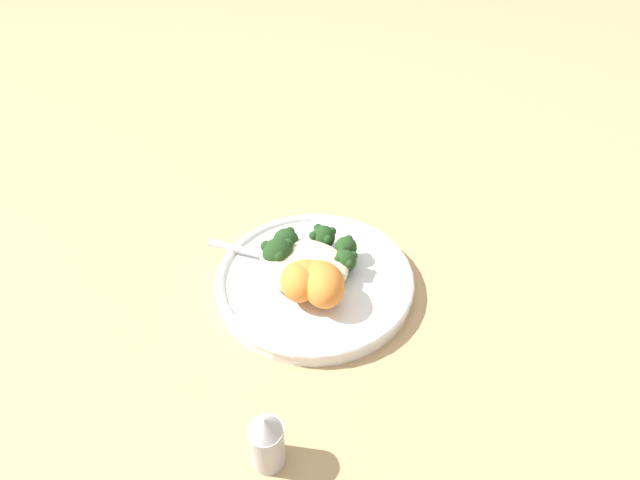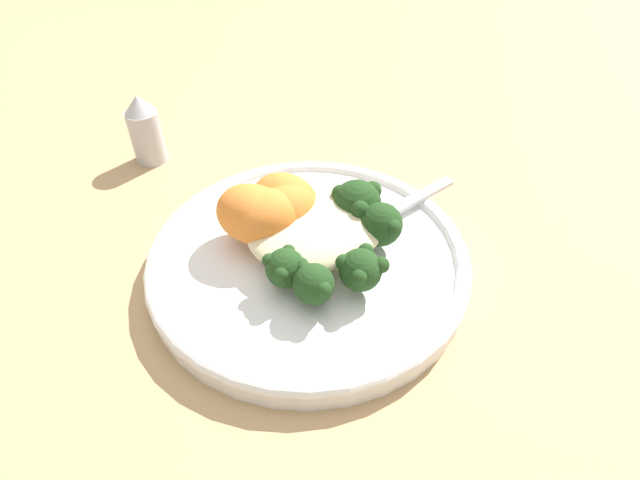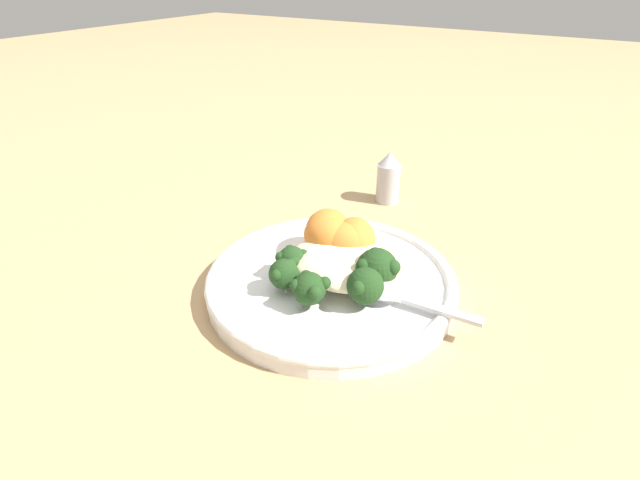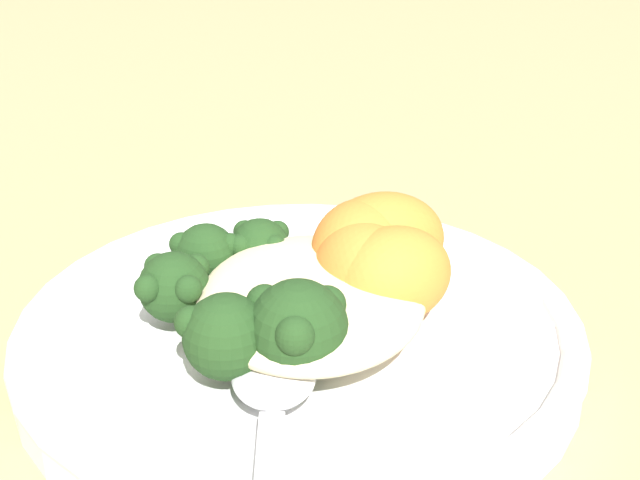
{
  "view_description": "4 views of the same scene",
  "coord_description": "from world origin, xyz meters",
  "px_view_note": "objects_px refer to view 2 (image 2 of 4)",
  "views": [
    {
      "loc": [
        0.18,
        -0.39,
        0.45
      ],
      "look_at": [
        0.02,
        0.03,
        0.06
      ],
      "focal_mm": 28.0,
      "sensor_mm": 36.0,
      "label": 1
    },
    {
      "loc": [
        0.17,
        0.24,
        0.28
      ],
      "look_at": [
        0.02,
        0.02,
        0.04
      ],
      "focal_mm": 28.0,
      "sensor_mm": 36.0,
      "label": 2
    },
    {
      "loc": [
        -0.18,
        0.36,
        0.29
      ],
      "look_at": [
        0.04,
        0.01,
        0.05
      ],
      "focal_mm": 28.0,
      "sensor_mm": 36.0,
      "label": 3
    },
    {
      "loc": [
        -0.31,
        -0.01,
        0.21
      ],
      "look_at": [
        0.04,
        0.0,
        0.05
      ],
      "focal_mm": 50.0,
      "sensor_mm": 36.0,
      "label": 4
    }
  ],
  "objects_px": {
    "quinoa_mound": "(317,225)",
    "sweet_potato_chunk_0": "(284,199)",
    "broccoli_stalk_3": "(354,227)",
    "sweet_potato_chunk_2": "(253,214)",
    "sweet_potato_chunk_3": "(286,209)",
    "salt_shaker": "(145,130)",
    "broccoli_stalk_2": "(335,257)",
    "broccoli_stalk_0": "(287,259)",
    "plate": "(309,258)",
    "sweet_potato_chunk_1": "(267,217)",
    "broccoli_stalk_4": "(345,209)",
    "broccoli_stalk_1": "(308,272)",
    "spoon": "(380,216)"
  },
  "relations": [
    {
      "from": "sweet_potato_chunk_3",
      "to": "plate",
      "type": "bearing_deg",
      "value": 92.97
    },
    {
      "from": "spoon",
      "to": "broccoli_stalk_0",
      "type": "bearing_deg",
      "value": -179.06
    },
    {
      "from": "spoon",
      "to": "salt_shaker",
      "type": "bearing_deg",
      "value": 112.56
    },
    {
      "from": "broccoli_stalk_3",
      "to": "broccoli_stalk_4",
      "type": "bearing_deg",
      "value": 108.52
    },
    {
      "from": "broccoli_stalk_1",
      "to": "broccoli_stalk_4",
      "type": "bearing_deg",
      "value": 138.47
    },
    {
      "from": "quinoa_mound",
      "to": "broccoli_stalk_2",
      "type": "bearing_deg",
      "value": 75.83
    },
    {
      "from": "plate",
      "to": "sweet_potato_chunk_1",
      "type": "bearing_deg",
      "value": -54.61
    },
    {
      "from": "plate",
      "to": "quinoa_mound",
      "type": "relative_size",
      "value": 2.21
    },
    {
      "from": "plate",
      "to": "broccoli_stalk_0",
      "type": "bearing_deg",
      "value": 24.25
    },
    {
      "from": "sweet_potato_chunk_1",
      "to": "spoon",
      "type": "height_order",
      "value": "sweet_potato_chunk_1"
    },
    {
      "from": "broccoli_stalk_2",
      "to": "sweet_potato_chunk_1",
      "type": "relative_size",
      "value": 2.07
    },
    {
      "from": "sweet_potato_chunk_3",
      "to": "spoon",
      "type": "xyz_separation_m",
      "value": [
        -0.07,
        0.03,
        -0.02
      ]
    },
    {
      "from": "broccoli_stalk_1",
      "to": "spoon",
      "type": "xyz_separation_m",
      "value": [
        -0.09,
        -0.02,
        -0.01
      ]
    },
    {
      "from": "broccoli_stalk_0",
      "to": "sweet_potato_chunk_2",
      "type": "distance_m",
      "value": 0.05
    },
    {
      "from": "broccoli_stalk_2",
      "to": "sweet_potato_chunk_3",
      "type": "height_order",
      "value": "sweet_potato_chunk_3"
    },
    {
      "from": "quinoa_mound",
      "to": "salt_shaker",
      "type": "relative_size",
      "value": 1.59
    },
    {
      "from": "broccoli_stalk_0",
      "to": "salt_shaker",
      "type": "bearing_deg",
      "value": -139.22
    },
    {
      "from": "sweet_potato_chunk_3",
      "to": "sweet_potato_chunk_1",
      "type": "bearing_deg",
      "value": 2.74
    },
    {
      "from": "sweet_potato_chunk_1",
      "to": "sweet_potato_chunk_2",
      "type": "relative_size",
      "value": 0.95
    },
    {
      "from": "sweet_potato_chunk_1",
      "to": "broccoli_stalk_4",
      "type": "bearing_deg",
      "value": 158.78
    },
    {
      "from": "quinoa_mound",
      "to": "sweet_potato_chunk_3",
      "type": "height_order",
      "value": "sweet_potato_chunk_3"
    },
    {
      "from": "quinoa_mound",
      "to": "broccoli_stalk_1",
      "type": "height_order",
      "value": "broccoli_stalk_1"
    },
    {
      "from": "plate",
      "to": "sweet_potato_chunk_0",
      "type": "bearing_deg",
      "value": -95.64
    },
    {
      "from": "broccoli_stalk_3",
      "to": "salt_shaker",
      "type": "height_order",
      "value": "salt_shaker"
    },
    {
      "from": "sweet_potato_chunk_0",
      "to": "salt_shaker",
      "type": "relative_size",
      "value": 0.76
    },
    {
      "from": "quinoa_mound",
      "to": "sweet_potato_chunk_0",
      "type": "xyz_separation_m",
      "value": [
        0.01,
        -0.03,
        0.01
      ]
    },
    {
      "from": "quinoa_mound",
      "to": "sweet_potato_chunk_1",
      "type": "bearing_deg",
      "value": -33.96
    },
    {
      "from": "broccoli_stalk_4",
      "to": "sweet_potato_chunk_1",
      "type": "xyz_separation_m",
      "value": [
        0.06,
        -0.02,
        0.0
      ]
    },
    {
      "from": "broccoli_stalk_1",
      "to": "spoon",
      "type": "bearing_deg",
      "value": 123.75
    },
    {
      "from": "sweet_potato_chunk_1",
      "to": "sweet_potato_chunk_2",
      "type": "bearing_deg",
      "value": -52.49
    },
    {
      "from": "broccoli_stalk_2",
      "to": "broccoli_stalk_3",
      "type": "relative_size",
      "value": 1.19
    },
    {
      "from": "broccoli_stalk_0",
      "to": "sweet_potato_chunk_2",
      "type": "height_order",
      "value": "sweet_potato_chunk_2"
    },
    {
      "from": "broccoli_stalk_0",
      "to": "sweet_potato_chunk_3",
      "type": "xyz_separation_m",
      "value": [
        -0.02,
        -0.04,
        0.01
      ]
    },
    {
      "from": "sweet_potato_chunk_3",
      "to": "salt_shaker",
      "type": "xyz_separation_m",
      "value": [
        0.04,
        -0.19,
        -0.01
      ]
    },
    {
      "from": "salt_shaker",
      "to": "sweet_potato_chunk_3",
      "type": "bearing_deg",
      "value": 102.19
    },
    {
      "from": "quinoa_mound",
      "to": "sweet_potato_chunk_0",
      "type": "distance_m",
      "value": 0.03
    },
    {
      "from": "broccoli_stalk_2",
      "to": "broccoli_stalk_4",
      "type": "bearing_deg",
      "value": 122.39
    },
    {
      "from": "plate",
      "to": "sweet_potato_chunk_1",
      "type": "distance_m",
      "value": 0.05
    },
    {
      "from": "sweet_potato_chunk_0",
      "to": "sweet_potato_chunk_1",
      "type": "relative_size",
      "value": 0.95
    },
    {
      "from": "broccoli_stalk_2",
      "to": "broccoli_stalk_3",
      "type": "height_order",
      "value": "broccoli_stalk_3"
    },
    {
      "from": "sweet_potato_chunk_3",
      "to": "broccoli_stalk_4",
      "type": "bearing_deg",
      "value": 149.71
    },
    {
      "from": "quinoa_mound",
      "to": "sweet_potato_chunk_0",
      "type": "height_order",
      "value": "sweet_potato_chunk_0"
    },
    {
      "from": "broccoli_stalk_2",
      "to": "spoon",
      "type": "height_order",
      "value": "broccoli_stalk_2"
    },
    {
      "from": "quinoa_mound",
      "to": "broccoli_stalk_1",
      "type": "distance_m",
      "value": 0.05
    },
    {
      "from": "spoon",
      "to": "broccoli_stalk_1",
      "type": "bearing_deg",
      "value": -166.91
    },
    {
      "from": "broccoli_stalk_1",
      "to": "broccoli_stalk_0",
      "type": "bearing_deg",
      "value": -146.0
    },
    {
      "from": "broccoli_stalk_0",
      "to": "broccoli_stalk_2",
      "type": "height_order",
      "value": "broccoli_stalk_2"
    },
    {
      "from": "broccoli_stalk_0",
      "to": "spoon",
      "type": "relative_size",
      "value": 0.59
    },
    {
      "from": "broccoli_stalk_2",
      "to": "broccoli_stalk_3",
      "type": "distance_m",
      "value": 0.03
    },
    {
      "from": "broccoli_stalk_3",
      "to": "sweet_potato_chunk_2",
      "type": "bearing_deg",
      "value": 175.54
    }
  ]
}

